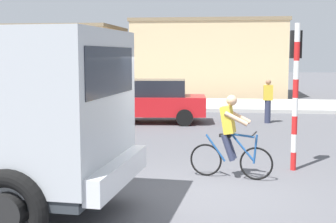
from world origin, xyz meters
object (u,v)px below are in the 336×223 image
cyclist (230,137)px  car_red_near (152,101)px  traffic_light_pole (296,76)px  pedestrian_near_kerb (268,100)px

cyclist → car_red_near: size_ratio=0.42×
traffic_light_pole → pedestrian_near_kerb: bearing=89.9°
car_red_near → pedestrian_near_kerb: size_ratio=2.55×
car_red_near → pedestrian_near_kerb: (4.25, 0.41, 0.03)m
pedestrian_near_kerb → traffic_light_pole: bearing=-90.1°
cyclist → car_red_near: (-2.85, 7.68, -0.05)m
car_red_near → pedestrian_near_kerb: bearing=5.5°
traffic_light_pole → car_red_near: traffic_light_pole is taller
pedestrian_near_kerb → cyclist: bearing=-99.8°
cyclist → pedestrian_near_kerb: size_ratio=1.06×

